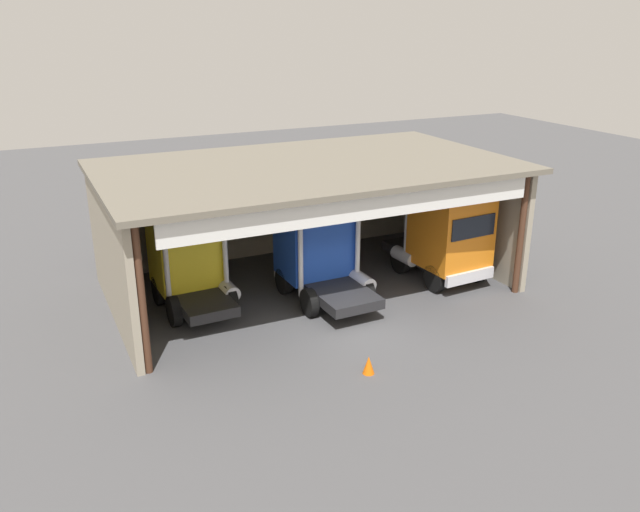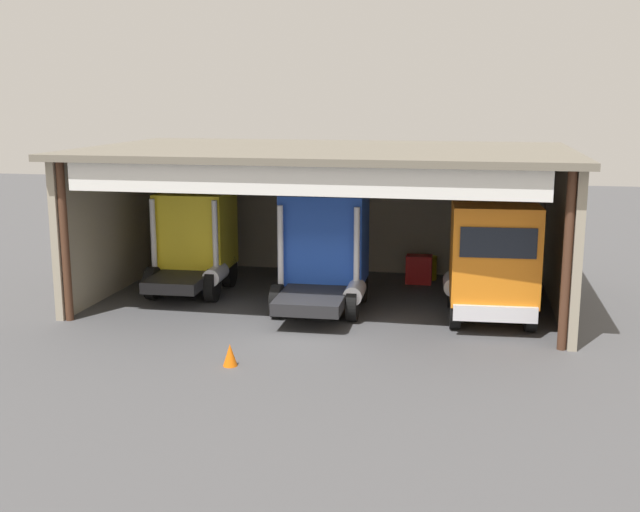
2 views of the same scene
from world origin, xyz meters
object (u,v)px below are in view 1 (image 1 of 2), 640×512
truck_orange_yard_outside (446,236)px  truck_blue_left_bay (319,249)px  oil_drum (339,240)px  tool_cart (340,244)px  traffic_cone (369,365)px  truck_yellow_center_right_bay (189,261)px

truck_orange_yard_outside → truck_blue_left_bay: bearing=-12.8°
oil_drum → tool_cart: tool_cart is taller
oil_drum → traffic_cone: 11.03m
truck_yellow_center_right_bay → truck_blue_left_bay: (4.65, -1.10, 0.07)m
traffic_cone → oil_drum: bearing=67.4°
truck_yellow_center_right_bay → truck_blue_left_bay: 4.77m
truck_orange_yard_outside → oil_drum: bearing=-71.3°
tool_cart → traffic_cone: bearing=-112.4°
oil_drum → tool_cart: size_ratio=0.86×
truck_yellow_center_right_bay → traffic_cone: bearing=-66.0°
truck_blue_left_bay → tool_cart: bearing=51.7°
truck_blue_left_bay → truck_orange_yard_outside: truck_orange_yard_outside is taller
truck_yellow_center_right_bay → truck_orange_yard_outside: (9.75, -1.96, 0.12)m
tool_cart → truck_blue_left_bay: bearing=-127.0°
traffic_cone → truck_yellow_center_right_bay: bearing=116.1°
truck_blue_left_bay → tool_cart: (2.73, 3.62, -1.33)m
truck_orange_yard_outside → oil_drum: truck_orange_yard_outside is taller
truck_yellow_center_right_bay → oil_drum: truck_yellow_center_right_bay is taller
truck_blue_left_bay → oil_drum: 5.41m
truck_yellow_center_right_bay → tool_cart: size_ratio=4.33×
truck_orange_yard_outside → traffic_cone: 8.25m
truck_orange_yard_outside → truck_yellow_center_right_bay: bearing=-14.6°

